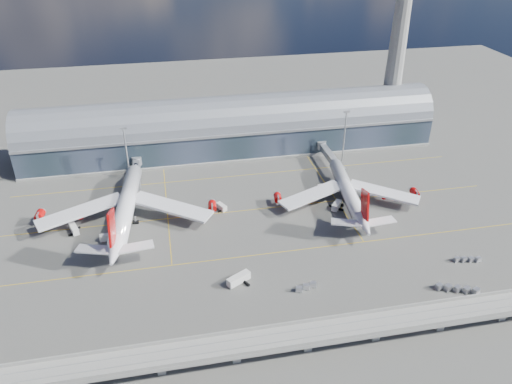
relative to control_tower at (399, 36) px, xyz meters
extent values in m
plane|color=#474744|center=(-85.00, -83.00, -51.64)|extent=(500.00, 500.00, 0.00)
cube|color=gold|center=(-85.00, -93.00, -51.63)|extent=(200.00, 0.25, 0.01)
cube|color=gold|center=(-85.00, -63.00, -51.63)|extent=(200.00, 0.25, 0.01)
cube|color=gold|center=(-85.00, -33.00, -51.63)|extent=(200.00, 0.25, 0.01)
cube|color=gold|center=(-120.00, -53.00, -51.63)|extent=(0.25, 80.00, 0.01)
cube|color=gold|center=(-50.00, -53.00, -51.63)|extent=(0.25, 80.00, 0.01)
cube|color=#212D37|center=(-85.00, -5.00, -44.64)|extent=(200.00, 28.00, 14.00)
cylinder|color=slate|center=(-85.00, -5.00, -37.64)|extent=(200.00, 28.00, 28.00)
cube|color=gray|center=(-85.00, -19.00, -37.64)|extent=(200.00, 1.00, 1.20)
cube|color=gray|center=(-85.00, -5.00, -51.04)|extent=(200.00, 30.00, 1.20)
cube|color=gray|center=(0.00, 0.00, -47.64)|extent=(18.00, 18.00, 8.00)
cone|color=gray|center=(0.00, 0.00, -6.64)|extent=(10.00, 10.00, 90.00)
cube|color=gray|center=(-85.00, -138.00, -46.14)|extent=(220.00, 8.50, 1.20)
cube|color=gray|center=(-85.00, -142.00, -45.04)|extent=(220.00, 0.40, 1.20)
cube|color=gray|center=(-85.00, -134.00, -45.04)|extent=(220.00, 0.40, 1.20)
cube|color=gray|center=(-85.00, -139.50, -45.49)|extent=(220.00, 0.12, 0.12)
cube|color=gray|center=(-85.00, -136.50, -45.49)|extent=(220.00, 0.12, 0.12)
cube|color=gray|center=(-145.00, -138.00, -49.14)|extent=(2.20, 2.20, 5.00)
cube|color=gray|center=(-125.00, -138.00, -49.14)|extent=(2.20, 2.20, 5.00)
cube|color=gray|center=(-105.00, -138.00, -49.14)|extent=(2.20, 2.20, 5.00)
cube|color=gray|center=(-85.00, -138.00, -49.14)|extent=(2.20, 2.20, 5.00)
cube|color=gray|center=(-65.00, -138.00, -49.14)|extent=(2.20, 2.20, 5.00)
cube|color=gray|center=(-45.00, -138.00, -49.14)|extent=(2.20, 2.20, 5.00)
cube|color=gray|center=(-25.00, -138.00, -49.14)|extent=(2.20, 2.20, 5.00)
cylinder|color=gray|center=(-135.00, -28.00, -39.14)|extent=(0.70, 0.70, 25.00)
cube|color=gray|center=(-135.00, -28.00, -26.44)|extent=(3.00, 0.40, 1.00)
cylinder|color=gray|center=(-35.00, -28.00, -39.14)|extent=(0.70, 0.70, 25.00)
cube|color=gray|center=(-35.00, -28.00, -26.44)|extent=(3.00, 0.40, 1.00)
cylinder|color=white|center=(-135.25, -59.60, -45.25)|extent=(11.88, 54.99, 6.59)
cone|color=white|center=(-132.28, -29.36, -45.25)|extent=(7.36, 8.84, 6.59)
cone|color=white|center=(-138.41, -91.90, -44.43)|extent=(7.76, 12.94, 6.59)
cube|color=#B20807|center=(-138.11, -88.83, -36.30)|extent=(1.92, 12.32, 13.63)
cube|color=white|center=(-152.60, -59.97, -46.08)|extent=(33.83, 20.27, 2.66)
cube|color=white|center=(-118.30, -63.33, -46.08)|extent=(32.21, 25.23, 2.66)
cylinder|color=#B20807|center=(-153.04, -57.86, -47.93)|extent=(3.78, 5.44, 3.29)
cylinder|color=#B20807|center=(-168.28, -56.36, -47.93)|extent=(3.78, 5.44, 3.29)
cylinder|color=#B20807|center=(-117.46, -61.35, -47.93)|extent=(3.78, 5.44, 3.29)
cylinder|color=#B20807|center=(-102.21, -62.84, -47.93)|extent=(3.78, 5.44, 3.29)
cylinder|color=gray|center=(-133.37, -40.44, -50.09)|extent=(0.51, 0.51, 3.09)
cylinder|color=gray|center=(-138.93, -63.38, -50.09)|extent=(0.62, 0.62, 3.09)
cylinder|color=gray|center=(-132.37, -64.02, -50.09)|extent=(0.62, 0.62, 3.09)
cylinder|color=black|center=(-138.93, -63.38, -51.07)|extent=(2.40, 1.76, 1.54)
cylinder|color=black|center=(-132.37, -64.02, -51.07)|extent=(2.40, 1.76, 1.54)
cylinder|color=white|center=(-46.37, -64.26, -46.01)|extent=(11.36, 46.45, 5.53)
cone|color=white|center=(-43.07, -38.55, -46.01)|extent=(6.46, 8.27, 5.53)
cone|color=white|center=(-49.92, -91.86, -45.25)|extent=(6.94, 12.06, 5.53)
cube|color=#B20807|center=(-49.55, -89.02, -38.00)|extent=(2.11, 11.40, 12.63)
cube|color=white|center=(-61.43, -64.25, -46.77)|extent=(29.61, 17.30, 2.36)
cube|color=white|center=(-31.80, -68.05, -46.77)|extent=(27.89, 22.86, 2.36)
cylinder|color=black|center=(-46.37, -64.26, -47.53)|extent=(9.94, 41.65, 4.70)
cylinder|color=#B20807|center=(-61.74, -62.28, -48.49)|extent=(3.63, 5.12, 3.05)
cylinder|color=#B20807|center=(-74.90, -60.59, -48.49)|extent=(3.63, 5.12, 3.05)
cylinder|color=#B20807|center=(-31.01, -66.23, -48.49)|extent=(3.63, 5.12, 3.05)
cylinder|color=#B20807|center=(-17.84, -67.92, -48.49)|extent=(3.63, 5.12, 3.05)
cylinder|color=gray|center=(-44.30, -48.13, -50.21)|extent=(0.48, 0.48, 2.86)
cylinder|color=gray|center=(-49.89, -67.65, -50.21)|extent=(0.57, 0.57, 2.86)
cylinder|color=gray|center=(-43.83, -68.43, -50.21)|extent=(0.57, 0.57, 2.86)
cylinder|color=black|center=(-49.89, -67.65, -51.11)|extent=(2.26, 1.69, 1.43)
cylinder|color=black|center=(-43.83, -68.43, -51.11)|extent=(2.26, 1.69, 1.43)
cube|color=gray|center=(-131.75, -31.00, -46.44)|extent=(3.00, 24.00, 3.00)
cube|color=gray|center=(-131.75, -43.00, -46.44)|extent=(3.60, 3.60, 3.40)
cylinder|color=gray|center=(-131.75, -19.00, -46.44)|extent=(4.40, 4.40, 4.00)
cylinder|color=gray|center=(-131.75, -43.00, -49.94)|extent=(0.50, 0.50, 3.40)
cylinder|color=black|center=(-131.75, -43.00, -51.29)|extent=(1.40, 0.80, 0.80)
cube|color=gray|center=(-42.87, -33.00, -46.44)|extent=(3.00, 28.00, 3.00)
cube|color=gray|center=(-42.87, -47.00, -46.44)|extent=(3.60, 3.60, 3.40)
cylinder|color=gray|center=(-42.87, -19.00, -46.44)|extent=(4.40, 4.40, 4.00)
cylinder|color=gray|center=(-42.87, -47.00, -49.94)|extent=(0.50, 0.50, 3.40)
cylinder|color=black|center=(-42.87, -47.00, -51.29)|extent=(1.40, 0.80, 0.80)
cube|color=silver|center=(-155.06, -65.56, -50.10)|extent=(4.45, 7.07, 2.50)
cylinder|color=black|center=(-154.29, -63.55, -51.20)|extent=(2.55, 1.66, 0.86)
cylinder|color=black|center=(-155.82, -67.57, -51.20)|extent=(2.55, 1.66, 0.86)
cube|color=silver|center=(-142.85, -73.53, -50.18)|extent=(4.73, 2.50, 2.37)
cylinder|color=black|center=(-141.39, -73.67, -51.23)|extent=(1.02, 2.34, 0.82)
cylinder|color=black|center=(-144.30, -73.40, -51.23)|extent=(1.02, 2.34, 0.82)
cube|color=silver|center=(-99.00, -106.54, -49.96)|extent=(8.50, 6.21, 2.73)
cylinder|color=black|center=(-96.65, -107.85, -51.16)|extent=(2.11, 2.75, 0.94)
cylinder|color=black|center=(-101.34, -105.22, -51.16)|extent=(2.11, 2.75, 0.94)
cube|color=silver|center=(-52.31, -69.11, -50.01)|extent=(5.56, 6.25, 2.64)
cylinder|color=black|center=(-53.50, -67.56, -51.18)|extent=(2.57, 2.27, 0.91)
cylinder|color=black|center=(-51.13, -70.65, -51.18)|extent=(2.57, 2.27, 0.91)
cube|color=silver|center=(-54.01, -54.86, -50.12)|extent=(2.45, 4.86, 2.47)
cylinder|color=black|center=(-53.92, -53.35, -51.21)|extent=(2.42, 0.99, 0.85)
cylinder|color=black|center=(-54.09, -56.38, -51.21)|extent=(2.42, 0.99, 0.85)
cube|color=silver|center=(-98.24, -60.50, -50.27)|extent=(4.07, 5.48, 2.23)
cylinder|color=black|center=(-97.50, -59.03, -51.25)|extent=(2.26, 1.65, 0.77)
cylinder|color=black|center=(-98.98, -61.97, -51.25)|extent=(2.26, 1.65, 0.77)
cube|color=gray|center=(-80.78, -114.49, -51.38)|extent=(2.76, 2.18, 0.30)
cube|color=#ADADB2|center=(-80.78, -114.49, -50.57)|extent=(2.34, 1.98, 1.52)
cube|color=gray|center=(-78.24, -113.82, -51.38)|extent=(2.76, 2.18, 0.30)
cube|color=#ADADB2|center=(-78.24, -113.82, -50.57)|extent=(2.34, 1.98, 1.52)
cube|color=gray|center=(-75.69, -113.16, -51.38)|extent=(2.76, 2.18, 0.30)
cube|color=#ADADB2|center=(-75.69, -113.16, -50.57)|extent=(2.34, 1.98, 1.52)
cube|color=gray|center=(-36.27, -122.16, -51.36)|extent=(3.08, 2.61, 0.33)
cube|color=#ADADB2|center=(-36.27, -122.16, -50.49)|extent=(2.64, 2.34, 1.64)
cube|color=gray|center=(-33.64, -123.23, -51.36)|extent=(3.08, 2.61, 0.33)
cube|color=#ADADB2|center=(-33.64, -123.23, -50.49)|extent=(2.64, 2.34, 1.64)
cube|color=gray|center=(-31.02, -124.31, -51.36)|extent=(3.08, 2.61, 0.33)
cube|color=#ADADB2|center=(-31.02, -124.31, -50.49)|extent=(2.64, 2.34, 1.64)
cube|color=gray|center=(-28.40, -125.38, -51.36)|extent=(3.08, 2.61, 0.33)
cube|color=#ADADB2|center=(-28.40, -125.38, -50.49)|extent=(2.64, 2.34, 1.64)
cube|color=gray|center=(-25.78, -126.46, -51.36)|extent=(3.08, 2.61, 0.33)
cube|color=#ADADB2|center=(-25.78, -126.46, -50.49)|extent=(2.64, 2.34, 1.64)
cube|color=gray|center=(-22.89, -110.22, -51.40)|extent=(2.52, 1.93, 0.28)
cube|color=#ADADB2|center=(-22.89, -110.22, -50.64)|extent=(2.13, 1.76, 1.42)
cube|color=gray|center=(-20.48, -110.71, -51.40)|extent=(2.52, 1.93, 0.28)
cube|color=#ADADB2|center=(-20.48, -110.71, -50.64)|extent=(2.13, 1.76, 1.42)
cube|color=gray|center=(-18.07, -111.20, -51.40)|extent=(2.52, 1.93, 0.28)
cube|color=#ADADB2|center=(-18.07, -111.20, -50.64)|extent=(2.13, 1.76, 1.42)
cube|color=gray|center=(-15.66, -111.69, -51.40)|extent=(2.52, 1.93, 0.28)
cube|color=#ADADB2|center=(-15.66, -111.69, -50.64)|extent=(2.13, 1.76, 1.42)
camera|label=1|loc=(-118.34, -231.81, 55.81)|focal=35.00mm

